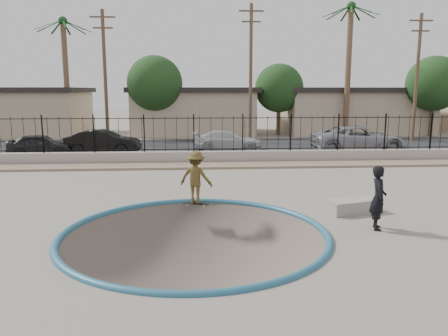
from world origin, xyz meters
name	(u,v)px	position (x,y,z in m)	size (l,w,h in m)	color
ground	(194,177)	(0.00, 12.00, -1.10)	(120.00, 120.00, 2.20)	slate
bowl_pit	(195,235)	(0.00, -1.00, 0.00)	(6.84, 6.84, 1.80)	#4F463D
coping_ring	(195,235)	(0.00, -1.00, 0.00)	(7.04, 7.04, 0.20)	#235972
rock_strip	(194,166)	(0.00, 9.20, 0.06)	(42.00, 1.60, 0.11)	#A08468
retaining_wall	(194,157)	(0.00, 10.30, 0.30)	(42.00, 0.45, 0.60)	gray
fence	(194,134)	(0.00, 10.30, 1.50)	(40.00, 0.04, 1.80)	black
street	(194,146)	(0.00, 17.00, 0.02)	(90.00, 8.00, 0.04)	black
house_west	(17,111)	(-15.00, 26.50, 1.97)	(11.60, 8.60, 3.90)	tan
house_center	(194,110)	(0.00, 26.50, 1.97)	(10.60, 8.60, 3.90)	tan
house_east	(351,110)	(14.00, 26.50, 1.97)	(12.60, 8.60, 3.90)	tan
palm_mid	(65,51)	(-10.00, 24.00, 6.69)	(2.30, 2.30, 9.30)	brown
palm_right	(349,42)	(12.00, 22.00, 7.33)	(2.30, 2.30, 10.30)	brown
utility_pole_left	(105,75)	(-6.00, 19.00, 4.70)	(1.70, 0.24, 9.00)	#473323
utility_pole_mid	(251,72)	(4.00, 19.00, 4.96)	(1.70, 0.24, 9.50)	#473323
utility_pole_right	(417,76)	(16.00, 19.00, 4.70)	(1.70, 0.24, 9.00)	#473323
street_tree_left	(155,84)	(-3.00, 23.00, 4.19)	(4.32, 4.32, 6.36)	#473323
street_tree_mid	(279,88)	(7.00, 24.00, 3.84)	(3.96, 3.96, 5.83)	#473323
street_tree_right	(434,84)	(19.00, 22.00, 4.19)	(4.32, 4.32, 6.36)	#473323
skater	(196,180)	(0.05, 1.90, 0.84)	(1.09, 0.63, 1.69)	brown
skateboard	(196,204)	(0.05, 1.90, 0.06)	(0.86, 0.45, 0.07)	black
videographer	(378,198)	(4.90, -0.87, 0.86)	(0.63, 0.41, 1.73)	black
concrete_ledge	(352,206)	(4.82, 0.77, 0.20)	(1.60, 0.70, 0.40)	gray
car_a	(41,145)	(-8.69, 13.40, 0.65)	(1.44, 3.58, 1.22)	black
car_b	(103,142)	(-5.27, 13.74, 0.73)	(1.48, 4.23, 1.39)	black
car_c	(228,140)	(2.09, 14.65, 0.65)	(1.72, 4.24, 1.23)	#BCBCBE
car_d	(359,139)	(9.86, 13.51, 0.82)	(2.60, 5.63, 1.56)	gray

